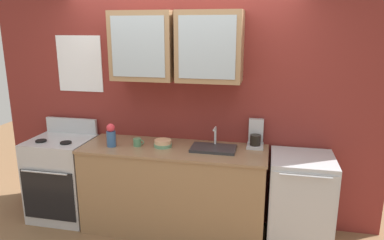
# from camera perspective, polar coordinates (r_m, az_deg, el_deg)

# --- Properties ---
(ground_plane) EXTENTS (10.00, 10.00, 0.00)m
(ground_plane) POSITION_cam_1_polar(r_m,az_deg,el_deg) (4.17, -2.79, -16.71)
(ground_plane) COLOR brown
(back_wall_unit) EXTENTS (4.36, 0.45, 2.76)m
(back_wall_unit) POSITION_cam_1_polar(r_m,az_deg,el_deg) (3.94, -1.84, 4.92)
(back_wall_unit) COLOR maroon
(back_wall_unit) RESTS_ON ground_plane
(counter) EXTENTS (1.95, 0.66, 0.94)m
(counter) POSITION_cam_1_polar(r_m,az_deg,el_deg) (3.95, -2.87, -10.87)
(counter) COLOR #93704C
(counter) RESTS_ON ground_plane
(stove_range) EXTENTS (0.67, 0.63, 1.12)m
(stove_range) POSITION_cam_1_polar(r_m,az_deg,el_deg) (4.46, -19.80, -8.62)
(stove_range) COLOR silver
(stove_range) RESTS_ON ground_plane
(sink_faucet) EXTENTS (0.46, 0.28, 0.22)m
(sink_faucet) POSITION_cam_1_polar(r_m,az_deg,el_deg) (3.71, 3.43, -4.44)
(sink_faucet) COLOR #2D2D30
(sink_faucet) RESTS_ON counter
(bowl_stack) EXTENTS (0.19, 0.19, 0.08)m
(bowl_stack) POSITION_cam_1_polar(r_m,az_deg,el_deg) (3.80, -4.64, -3.72)
(bowl_stack) COLOR #669972
(bowl_stack) RESTS_ON counter
(vase) EXTENTS (0.10, 0.10, 0.25)m
(vase) POSITION_cam_1_polar(r_m,az_deg,el_deg) (3.87, -12.71, -2.41)
(vase) COLOR #33598C
(vase) RESTS_ON counter
(cup_near_sink) EXTENTS (0.11, 0.08, 0.09)m
(cup_near_sink) POSITION_cam_1_polar(r_m,az_deg,el_deg) (4.12, -12.86, -2.46)
(cup_near_sink) COLOR #993838
(cup_near_sink) RESTS_ON counter
(cup_near_bowls) EXTENTS (0.12, 0.08, 0.08)m
(cup_near_bowls) POSITION_cam_1_polar(r_m,az_deg,el_deg) (3.85, -8.66, -3.50)
(cup_near_bowls) COLOR #4C7F59
(cup_near_bowls) RESTS_ON counter
(dishwasher) EXTENTS (0.61, 0.65, 0.94)m
(dishwasher) POSITION_cam_1_polar(r_m,az_deg,el_deg) (3.84, 16.71, -12.26)
(dishwasher) COLOR silver
(dishwasher) RESTS_ON ground_plane
(coffee_maker) EXTENTS (0.17, 0.20, 0.29)m
(coffee_maker) POSITION_cam_1_polar(r_m,az_deg,el_deg) (3.84, 10.06, -2.60)
(coffee_maker) COLOR #B7B7BC
(coffee_maker) RESTS_ON counter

